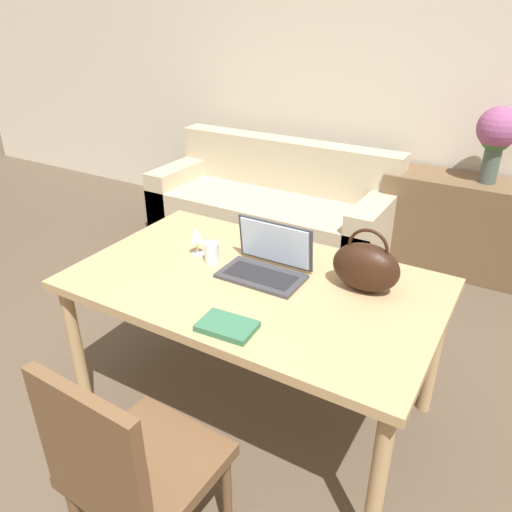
{
  "coord_description": "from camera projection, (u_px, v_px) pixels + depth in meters",
  "views": [
    {
      "loc": [
        1.09,
        -1.04,
        1.81
      ],
      "look_at": [
        0.14,
        0.57,
        0.85
      ],
      "focal_mm": 35.0,
      "sensor_mm": 36.0,
      "label": 1
    }
  ],
  "objects": [
    {
      "name": "drinking_glass",
      "position": [
        212.0,
        252.0,
        2.3
      ],
      "size": [
        0.07,
        0.07,
        0.1
      ],
      "color": "silver",
      "rests_on": "dining_table"
    },
    {
      "name": "chair",
      "position": [
        129.0,
        466.0,
        1.58
      ],
      "size": [
        0.46,
        0.46,
        0.9
      ],
      "rotation": [
        0.0,
        0.0,
        -0.04
      ],
      "color": "brown",
      "rests_on": "ground_plane"
    },
    {
      "name": "sideboard",
      "position": [
        473.0,
        228.0,
        3.59
      ],
      "size": [
        1.28,
        0.4,
        0.7
      ],
      "color": "brown",
      "rests_on": "ground_plane"
    },
    {
      "name": "handbag",
      "position": [
        366.0,
        267.0,
        2.05
      ],
      "size": [
        0.28,
        0.16,
        0.28
      ],
      "color": "black",
      "rests_on": "dining_table"
    },
    {
      "name": "book",
      "position": [
        227.0,
        326.0,
        1.84
      ],
      "size": [
        0.22,
        0.15,
        0.02
      ],
      "rotation": [
        0.0,
        0.0,
        0.06
      ],
      "color": "#336B4C",
      "rests_on": "dining_table"
    },
    {
      "name": "couch",
      "position": [
        272.0,
        211.0,
        4.05
      ],
      "size": [
        1.93,
        0.77,
        0.82
      ],
      "color": "#C1B293",
      "rests_on": "ground_plane"
    },
    {
      "name": "wine_glass",
      "position": [
        197.0,
        236.0,
        2.34
      ],
      "size": [
        0.06,
        0.06,
        0.14
      ],
      "color": "silver",
      "rests_on": "dining_table"
    },
    {
      "name": "dining_table",
      "position": [
        255.0,
        294.0,
        2.2
      ],
      "size": [
        1.58,
        0.95,
        0.73
      ],
      "color": "tan",
      "rests_on": "ground_plane"
    },
    {
      "name": "ground_plane",
      "position": [
        159.0,
        479.0,
        2.12
      ],
      "size": [
        14.0,
        14.0,
        0.0
      ],
      "primitive_type": "plane",
      "color": "brown"
    },
    {
      "name": "laptop",
      "position": [
        268.0,
        260.0,
        2.2
      ],
      "size": [
        0.37,
        0.24,
        0.22
      ],
      "color": "#38383D",
      "rests_on": "dining_table"
    },
    {
      "name": "wall_back",
      "position": [
        395.0,
        70.0,
        3.69
      ],
      "size": [
        10.0,
        0.06,
        2.7
      ],
      "color": "beige",
      "rests_on": "ground_plane"
    },
    {
      "name": "flower_vase",
      "position": [
        497.0,
        134.0,
        3.26
      ],
      "size": [
        0.27,
        0.27,
        0.51
      ],
      "color": "#47564C",
      "rests_on": "sideboard"
    }
  ]
}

